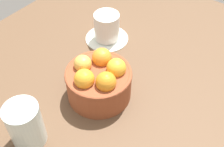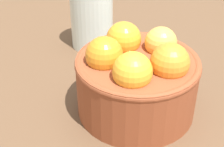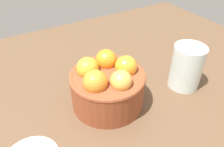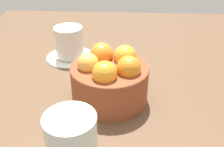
% 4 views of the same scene
% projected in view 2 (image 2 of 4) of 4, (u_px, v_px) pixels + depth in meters
% --- Properties ---
extents(ground_plane, '(1.11, 0.86, 0.05)m').
position_uv_depth(ground_plane, '(135.00, 122.00, 0.45)').
color(ground_plane, brown).
extents(terracotta_bowl, '(0.15, 0.15, 0.11)m').
position_uv_depth(terracotta_bowl, '(137.00, 77.00, 0.41)').
color(terracotta_bowl, brown).
rests_on(terracotta_bowl, ground_plane).
extents(water_glass, '(0.07, 0.07, 0.10)m').
position_uv_depth(water_glass, '(92.00, 17.00, 0.56)').
color(water_glass, silver).
rests_on(water_glass, ground_plane).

